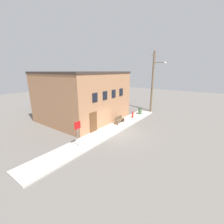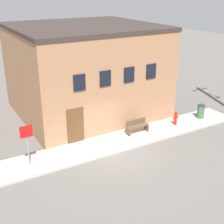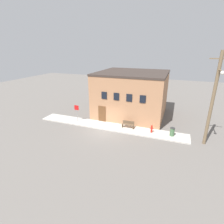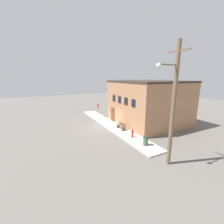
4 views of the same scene
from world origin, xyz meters
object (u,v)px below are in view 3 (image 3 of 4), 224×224
object	(u,v)px
stop_sign	(77,110)
utility_pole	(213,99)
fire_hydrant	(152,129)
bench	(128,124)
trash_bin	(172,132)

from	to	relation	value
stop_sign	utility_pole	xyz separation A→B (m)	(14.93, -0.31, 3.11)
fire_hydrant	bench	bearing A→B (deg)	174.66
fire_hydrant	bench	distance (m)	2.83
utility_pole	trash_bin	bearing A→B (deg)	172.20
fire_hydrant	stop_sign	xyz separation A→B (m)	(-9.58, -0.13, 1.05)
fire_hydrant	trash_bin	bearing A→B (deg)	-0.15
trash_bin	stop_sign	bearing A→B (deg)	-179.41
bench	trash_bin	xyz separation A→B (m)	(5.03, -0.27, 0.05)
fire_hydrant	utility_pole	distance (m)	6.79
fire_hydrant	stop_sign	world-z (taller)	stop_sign
bench	utility_pole	bearing A→B (deg)	-4.90
bench	fire_hydrant	bearing A→B (deg)	-5.34
bench	trash_bin	distance (m)	5.03
bench	utility_pole	size ratio (longest dim) A/B	0.16
fire_hydrant	stop_sign	bearing A→B (deg)	-179.24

